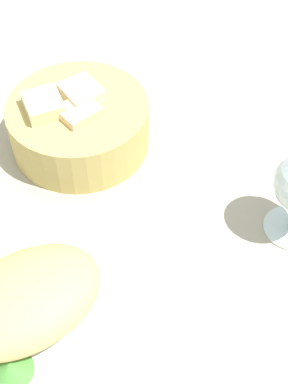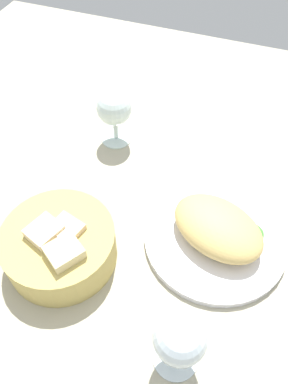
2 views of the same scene
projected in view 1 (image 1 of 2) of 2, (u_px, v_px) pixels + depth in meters
The scene contains 5 objects.
ground_plane at pixel (103, 223), 66.47cm from camera, with size 140.00×140.00×2.00cm, color #AAA38A.
plate at pixel (31, 315), 56.68cm from camera, with size 25.01×25.01×1.40cm, color white.
omelette at pixel (25, 300), 54.01cm from camera, with size 16.53×11.42×5.50cm, color tan.
lettuce_garnish at pixel (10, 368), 51.48cm from camera, with size 4.55×4.55×1.67cm, color #478C38.
bread_basket at pixel (78, 123), 71.13cm from camera, with size 18.67×18.67×8.80cm.
Camera 1 is at (-29.55, -26.25, 52.84)cm, focal length 49.75 mm.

